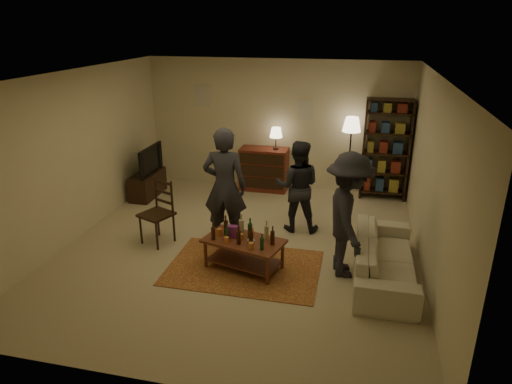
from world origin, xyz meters
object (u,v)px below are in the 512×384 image
(floor_lamp, at_px, (351,130))
(person_by_sofa, at_px, (348,216))
(person_right, at_px, (298,186))
(dining_chair, at_px, (159,209))
(tv_stand, at_px, (147,178))
(sofa, at_px, (385,258))
(coffee_table, at_px, (244,243))
(dresser, at_px, (264,168))
(bookshelf, at_px, (386,149))
(person_left, at_px, (225,187))

(floor_lamp, height_order, person_by_sofa, person_by_sofa)
(person_right, bearing_deg, dining_chair, 19.62)
(tv_stand, bearing_deg, sofa, -25.34)
(coffee_table, bearing_deg, person_right, 69.61)
(dining_chair, bearing_deg, tv_stand, 143.72)
(dresser, bearing_deg, sofa, -52.46)
(bookshelf, bearing_deg, floor_lamp, -169.30)
(floor_lamp, bearing_deg, tv_stand, -168.01)
(dresser, relative_size, person_by_sofa, 0.76)
(dining_chair, bearing_deg, sofa, 17.30)
(sofa, xyz_separation_m, person_right, (-1.43, 1.29, 0.49))
(dining_chair, xyz_separation_m, tv_stand, (-1.11, 1.86, -0.18))
(person_left, bearing_deg, tv_stand, -40.30)
(floor_lamp, bearing_deg, person_left, -126.48)
(bookshelf, bearing_deg, sofa, -90.82)
(dining_chair, relative_size, sofa, 0.51)
(bookshelf, height_order, floor_lamp, bookshelf)
(dresser, relative_size, bookshelf, 0.67)
(person_left, bearing_deg, floor_lamp, -129.53)
(floor_lamp, height_order, sofa, floor_lamp)
(tv_stand, bearing_deg, person_by_sofa, -28.29)
(dresser, height_order, person_right, person_right)
(tv_stand, relative_size, floor_lamp, 0.64)
(floor_lamp, bearing_deg, person_right, -114.18)
(coffee_table, xyz_separation_m, tv_stand, (-2.66, 2.41, -0.02))
(dresser, relative_size, sofa, 0.65)
(dresser, xyz_separation_m, bookshelf, (2.44, 0.07, 0.56))
(floor_lamp, relative_size, person_by_sofa, 0.92)
(coffee_table, distance_m, dresser, 3.34)
(bookshelf, xyz_separation_m, person_right, (-1.48, -1.89, -0.24))
(sofa, bearing_deg, person_right, 47.94)
(coffee_table, bearing_deg, person_left, 123.07)
(person_left, bearing_deg, coffee_table, 120.02)
(sofa, distance_m, person_left, 2.63)
(sofa, relative_size, person_right, 1.32)
(tv_stand, relative_size, bookshelf, 0.52)
(bookshelf, relative_size, person_right, 1.27)
(floor_lamp, xyz_separation_m, person_right, (-0.79, -1.76, -0.61))
(dresser, distance_m, person_by_sofa, 3.65)
(floor_lamp, bearing_deg, sofa, -78.11)
(tv_stand, xyz_separation_m, person_left, (2.16, -1.64, 0.57))
(dresser, bearing_deg, person_by_sofa, -59.40)
(dining_chair, distance_m, tv_stand, 2.17)
(tv_stand, height_order, person_right, person_right)
(person_by_sofa, bearing_deg, floor_lamp, -10.44)
(person_by_sofa, bearing_deg, tv_stand, 49.50)
(dresser, xyz_separation_m, person_right, (0.96, -1.82, 0.31))
(coffee_table, height_order, person_right, person_right)
(dresser, height_order, bookshelf, bookshelf)
(tv_stand, bearing_deg, floor_lamp, 11.99)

